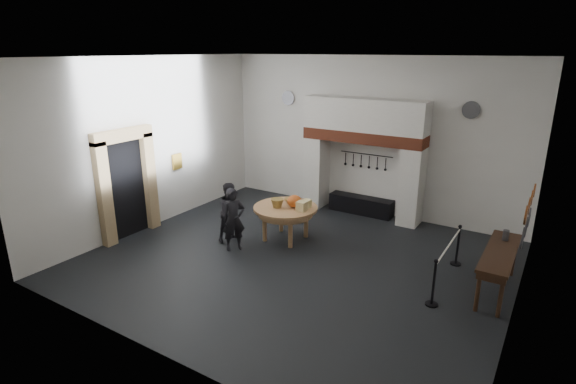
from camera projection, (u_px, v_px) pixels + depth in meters
The scene contains 39 objects.
floor at pixel (296, 260), 10.35m from camera, with size 9.00×8.00×0.02m, color black.
ceiling at pixel (297, 57), 8.98m from camera, with size 9.00×8.00×0.02m, color silver.
wall_back at pixel (368, 137), 12.89m from camera, with size 9.00×0.02×4.50m, color silver.
wall_front at pixel (153, 225), 6.44m from camera, with size 9.00×0.02×4.50m, color silver.
wall_left at pixel (152, 144), 11.94m from camera, with size 0.02×8.00×4.50m, color silver.
wall_right at pixel (530, 202), 7.39m from camera, with size 0.02×8.00×4.50m, color silver.
chimney_pier_left at pixel (317, 172), 13.71m from camera, with size 0.55×0.70×2.15m, color silver.
chimney_pier_right at pixel (412, 187), 12.22m from camera, with size 0.55×0.70×2.15m, color silver.
hearth_brick_band at pixel (364, 136), 12.59m from camera, with size 3.50×0.72×0.32m, color #9E442B.
chimney_hood at pixel (365, 115), 12.41m from camera, with size 3.50×0.70×0.90m, color silver.
iron_range at pixel (361, 205), 13.28m from camera, with size 1.90×0.45×0.50m, color black.
utensil_rail at pixel (366, 154), 12.98m from camera, with size 0.02×0.02×1.60m, color black.
door_recess at pixel (126, 189), 11.43m from camera, with size 0.04×1.10×2.50m, color black.
door_jamb_near at pixel (104, 195), 10.80m from camera, with size 0.22×0.30×2.60m, color tan.
door_jamb_far at pixel (150, 181), 11.93m from camera, with size 0.22×0.30×2.60m, color tan.
door_lintel at pixel (122, 135), 10.95m from camera, with size 0.22×1.70×0.30m, color tan.
wall_plaque at pixel (177, 161), 12.76m from camera, with size 0.05×0.34×0.44m, color gold.
work_table at pixel (285, 208), 11.28m from camera, with size 1.62×1.62×0.07m, color tan.
pumpkin at pixel (294, 201), 11.20m from camera, with size 0.36×0.36×0.31m, color orange.
cheese_block_big at pixel (302, 206), 10.94m from camera, with size 0.22×0.22×0.24m, color #DBC683.
cheese_block_small at pixel (307, 203), 11.20m from camera, with size 0.18×0.18×0.20m, color #E8D68B.
wicker_basket at pixel (277, 203), 11.19m from camera, with size 0.32×0.32×0.22m, color olive.
bread_loaf at pixel (289, 200), 11.58m from camera, with size 0.31×0.18×0.13m, color olive.
visitor_near at pixel (234, 219), 10.71m from camera, with size 0.56×0.37×1.54m, color black.
visitor_far at pixel (231, 212), 11.24m from camera, with size 0.73×0.57×1.51m, color black.
side_table at pixel (500, 252), 8.76m from camera, with size 0.55×2.20×0.06m, color #371D14.
pewter_jug at pixel (506, 235), 9.20m from camera, with size 0.12×0.12×0.22m, color #4E4D53.
copper_pan_a at pixel (526, 215), 7.66m from camera, with size 0.34×0.34×0.03m, color #C6662D.
copper_pan_b at pixel (529, 206), 8.10m from camera, with size 0.32×0.32×0.03m, color #C6662D.
copper_pan_c at pixel (532, 198), 8.55m from camera, with size 0.30×0.30×0.03m, color #C6662D.
copper_pan_d at pixel (534, 190), 8.99m from camera, with size 0.28×0.28×0.03m, color #C6662D.
pewter_plate_left at pixel (523, 238), 7.97m from camera, with size 0.40×0.40×0.03m, color #4C4C51.
pewter_plate_mid at pixel (526, 227), 8.46m from camera, with size 0.40×0.40×0.03m, color #4C4C51.
pewter_plate_right at pixel (529, 218), 8.94m from camera, with size 0.40×0.40×0.03m, color #4C4C51.
pewter_plate_back_left at pixel (288, 98), 13.94m from camera, with size 0.44×0.44×0.03m, color #4C4C51.
pewter_plate_back_right at pixel (471, 110), 11.20m from camera, with size 0.44×0.44×0.03m, color #4C4C51.
barrier_post_near at pixel (434, 284), 8.42m from camera, with size 0.05×0.05×0.90m, color black.
barrier_post_far at pixel (458, 246), 10.03m from camera, with size 0.05×0.05×0.90m, color black.
barrier_rope at pixel (449, 246), 9.10m from camera, with size 0.04×0.04×2.00m, color white.
Camera 1 is at (4.83, -8.04, 4.66)m, focal length 28.00 mm.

